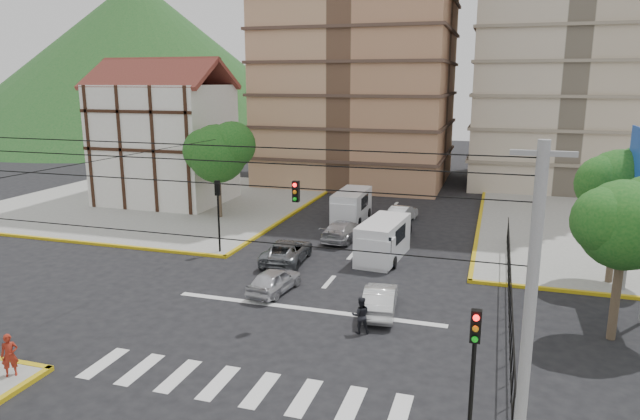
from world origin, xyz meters
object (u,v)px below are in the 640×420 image
at_px(van_right_lane, 382,241).
at_px(car_silver_front_left, 274,280).
at_px(pedestrian_sw_corner, 10,355).
at_px(van_left_lane, 351,207).
at_px(traffic_light_se, 474,361).
at_px(car_white_front_right, 380,299).
at_px(pedestrian_crosswalk, 361,315).
at_px(traffic_light_nw, 218,204).

height_order(van_right_lane, car_silver_front_left, van_right_lane).
distance_m(van_right_lane, pedestrian_sw_corner, 20.10).
bearing_deg(van_right_lane, van_left_lane, 121.21).
bearing_deg(traffic_light_se, car_silver_front_left, 133.41).
xyz_separation_m(car_white_front_right, pedestrian_crosswalk, (-0.36, -2.31, 0.14)).
relative_size(traffic_light_se, van_right_lane, 0.82).
xyz_separation_m(van_right_lane, van_left_lane, (-4.07, 8.43, -0.01)).
height_order(van_left_lane, pedestrian_sw_corner, van_left_lane).
bearing_deg(van_right_lane, pedestrian_sw_corner, -113.90).
xyz_separation_m(traffic_light_nw, van_right_lane, (9.71, 1.77, -1.98)).
height_order(van_left_lane, car_white_front_right, van_left_lane).
bearing_deg(car_white_front_right, van_left_lane, -77.87).
distance_m(car_silver_front_left, pedestrian_crosswalk, 6.16).
bearing_deg(traffic_light_nw, van_right_lane, 10.31).
bearing_deg(traffic_light_nw, car_silver_front_left, -41.93).
distance_m(traffic_light_nw, pedestrian_sw_corner, 15.91).
height_order(traffic_light_se, van_left_lane, traffic_light_se).
relative_size(traffic_light_nw, van_left_lane, 0.86).
relative_size(van_right_lane, pedestrian_sw_corner, 3.43).
height_order(traffic_light_nw, van_right_lane, traffic_light_nw).
distance_m(traffic_light_se, van_left_lane, 27.73).
height_order(van_left_lane, pedestrian_crosswalk, van_left_lane).
distance_m(traffic_light_se, traffic_light_nw, 22.06).
bearing_deg(traffic_light_nw, traffic_light_se, -45.00).
distance_m(traffic_light_se, pedestrian_sw_corner, 15.89).
distance_m(van_right_lane, car_white_front_right, 7.94).
bearing_deg(car_white_front_right, traffic_light_se, 108.02).
relative_size(van_right_lane, van_left_lane, 1.04).
xyz_separation_m(traffic_light_nw, van_left_lane, (5.63, 10.20, -1.99)).
relative_size(van_right_lane, car_white_front_right, 1.34).
distance_m(van_left_lane, pedestrian_crosswalk, 19.25).
xyz_separation_m(van_left_lane, pedestrian_sw_corner, (-5.77, -25.95, -0.19)).
bearing_deg(pedestrian_sw_corner, car_white_front_right, 0.09).
height_order(traffic_light_se, pedestrian_sw_corner, traffic_light_se).
height_order(traffic_light_se, car_silver_front_left, traffic_light_se).
relative_size(car_white_front_right, pedestrian_crosswalk, 2.51).
distance_m(car_silver_front_left, pedestrian_sw_corner, 12.16).
distance_m(van_right_lane, car_silver_front_left, 7.96).
bearing_deg(pedestrian_sw_corner, traffic_light_se, -40.03).
relative_size(traffic_light_se, car_silver_front_left, 1.19).
height_order(car_white_front_right, pedestrian_sw_corner, pedestrian_sw_corner).
distance_m(van_right_lane, pedestrian_crosswalk, 10.17).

